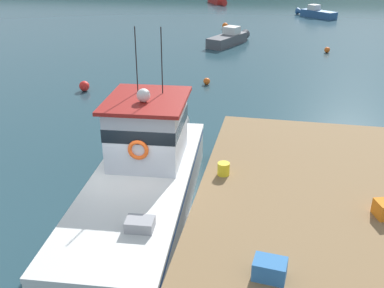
% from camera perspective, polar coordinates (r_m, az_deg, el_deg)
% --- Properties ---
extents(ground_plane, '(200.00, 200.00, 0.00)m').
position_cam_1_polar(ground_plane, '(12.84, -6.63, -7.94)').
color(ground_plane, '#23424C').
extents(dock, '(6.00, 9.00, 1.20)m').
position_cam_1_polar(dock, '(11.84, 15.96, -5.75)').
color(dock, '#4C3D2D').
rests_on(dock, ground).
extents(main_fishing_boat, '(3.11, 9.90, 4.80)m').
position_cam_1_polar(main_fishing_boat, '(12.32, -6.08, -3.97)').
color(main_fishing_boat, silver).
rests_on(main_fishing_boat, ground).
extents(crate_stack_mid_dock, '(0.65, 0.50, 0.37)m').
position_cam_1_polar(crate_stack_mid_dock, '(8.58, 9.85, -15.39)').
color(crate_stack_mid_dock, '#3370B2').
rests_on(crate_stack_mid_dock, dock).
extents(bait_bucket, '(0.32, 0.32, 0.34)m').
position_cam_1_polar(bait_bucket, '(11.83, 4.03, -3.17)').
color(bait_bucket, yellow).
rests_on(bait_bucket, dock).
extents(moored_boat_outer_mooring, '(2.73, 4.84, 1.23)m').
position_cam_1_polar(moored_boat_outer_mooring, '(33.52, 4.77, 13.23)').
color(moored_boat_outer_mooring, '#4C4C51').
rests_on(moored_boat_outer_mooring, ground).
extents(moored_boat_far_left, '(2.90, 4.32, 1.13)m').
position_cam_1_polar(moored_boat_far_left, '(56.83, 3.29, 17.77)').
color(moored_boat_far_left, red).
rests_on(moored_boat_far_left, ground).
extents(moored_boat_mid_harbor, '(3.99, 3.81, 1.17)m').
position_cam_1_polar(moored_boat_mid_harbor, '(47.77, 15.49, 15.76)').
color(moored_boat_mid_harbor, '#285184').
rests_on(moored_boat_mid_harbor, ground).
extents(mooring_buoy_outer, '(0.51, 0.51, 0.51)m').
position_cam_1_polar(mooring_buoy_outer, '(23.17, -13.53, 7.18)').
color(mooring_buoy_outer, red).
rests_on(mooring_buoy_outer, ground).
extents(mooring_buoy_spare_mooring, '(0.38, 0.38, 0.38)m').
position_cam_1_polar(mooring_buoy_spare_mooring, '(32.12, 16.80, 11.39)').
color(mooring_buoy_spare_mooring, '#EA5B19').
rests_on(mooring_buoy_spare_mooring, ground).
extents(mooring_buoy_channel_marker, '(0.52, 0.52, 0.52)m').
position_cam_1_polar(mooring_buoy_channel_marker, '(39.80, 4.24, 14.76)').
color(mooring_buoy_channel_marker, '#EA5B19').
rests_on(mooring_buoy_channel_marker, ground).
extents(mooring_buoy_inshore, '(0.36, 0.36, 0.36)m').
position_cam_1_polar(mooring_buoy_inshore, '(23.63, 1.88, 7.98)').
color(mooring_buoy_inshore, '#EA5B19').
rests_on(mooring_buoy_inshore, ground).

